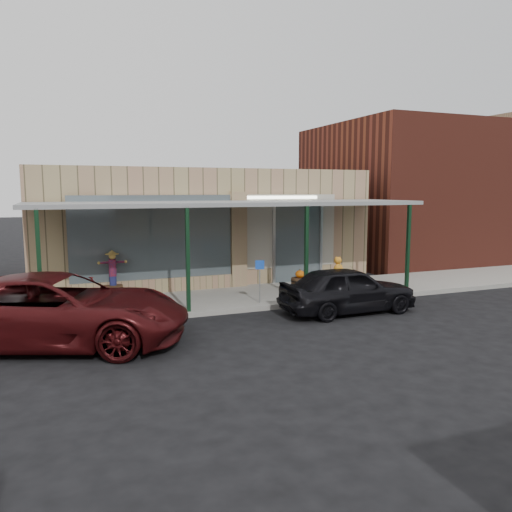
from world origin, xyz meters
name	(u,v)px	position (x,y,z in m)	size (l,w,h in m)	color
ground	(281,330)	(0.00, 0.00, 0.00)	(120.00, 120.00, 0.00)	black
sidewalk	(233,298)	(0.00, 3.60, 0.07)	(40.00, 3.20, 0.15)	gray
storefront	(195,225)	(0.00, 8.16, 2.09)	(12.00, 6.25, 4.20)	#97865D
awning	(233,205)	(0.00, 3.56, 3.01)	(12.00, 3.00, 3.04)	gray
block_buildings_near	(235,183)	(2.01, 9.20, 3.77)	(61.00, 8.00, 8.00)	maroon
barrel_scarecrow	(113,281)	(-3.53, 4.80, 0.65)	(0.89, 0.68, 1.48)	#4A311D
barrel_pumpkin	(300,282)	(2.41, 3.77, 0.40)	(0.72, 0.72, 0.69)	#4A311D
handicap_sign	(260,276)	(0.41, 2.40, 0.97)	(0.26, 0.09, 1.27)	gray
parked_sedan	(348,289)	(2.51, 0.95, 0.67)	(3.94, 1.76, 1.51)	black
car_maroon	(57,310)	(-5.13, 0.76, 0.81)	(2.67, 5.79, 1.61)	#430D0F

